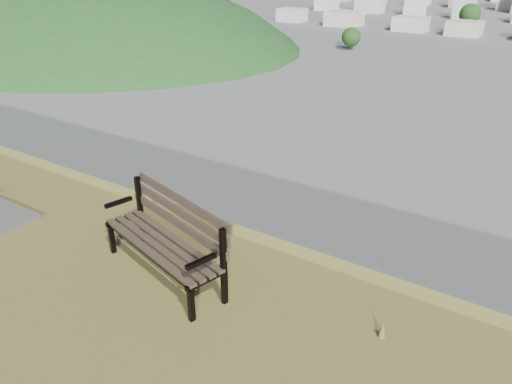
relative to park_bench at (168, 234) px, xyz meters
The scene contains 2 objects.
park_bench is the anchor object (origin of this frame).
green_wooded_hill 180.76m from the park_bench, 142.11° to the left, with size 177.69×142.15×88.85m.
Camera 1 is at (3.47, -0.72, 28.51)m, focal length 35.00 mm.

